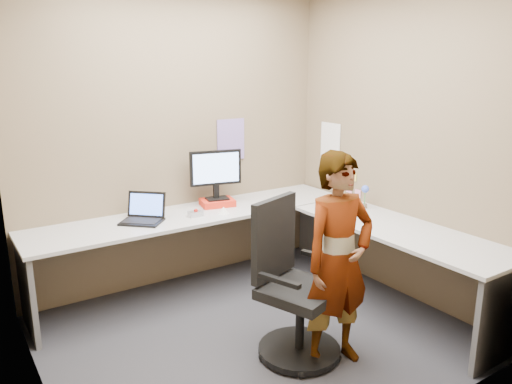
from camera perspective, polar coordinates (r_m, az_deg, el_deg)
ground at (r=3.98m, az=0.06°, el=-15.89°), size 3.00×3.00×0.00m
wall_back at (r=4.63m, az=-8.88°, el=6.02°), size 3.00×0.00×3.00m
wall_right at (r=4.50m, az=16.30°, el=5.38°), size 0.00×2.70×2.70m
wall_left at (r=2.97m, az=-24.83°, el=0.25°), size 0.00×2.70×2.70m
desk at (r=4.25m, az=2.12°, el=-5.15°), size 2.98×2.58×0.73m
paper_ream at (r=4.66m, az=-4.44°, el=-1.20°), size 0.34×0.28×0.06m
monitor at (r=4.61m, az=-4.62°, el=2.45°), size 0.48×0.18×0.46m
laptop at (r=4.29m, az=-12.69°, el=-2.48°), size 0.43×0.42×0.23m
trackball_mouse at (r=4.36m, az=-6.92°, el=-2.44°), size 0.12×0.08×0.07m
origami at (r=4.42m, az=-3.72°, el=-2.08°), size 0.10×0.10×0.06m
stapler at (r=4.74m, az=9.09°, el=-1.11°), size 0.15×0.09×0.05m
flower at (r=4.65m, az=12.35°, el=-0.10°), size 0.07×0.07×0.22m
calendar_purple at (r=4.88m, az=-2.89°, el=6.00°), size 0.30×0.01×0.40m
calendar_white at (r=5.13m, az=8.50°, el=5.70°), size 0.01×0.28×0.38m
sticky_note_a at (r=4.93m, az=11.07°, el=1.70°), size 0.01×0.07×0.07m
sticky_note_b at (r=4.99m, az=10.60°, el=0.35°), size 0.01×0.07×0.07m
sticky_note_c at (r=4.92m, az=11.55°, el=-0.16°), size 0.01×0.07×0.07m
sticky_note_d at (r=5.04m, az=9.87°, el=1.68°), size 0.01×0.07×0.07m
office_chair at (r=3.56m, az=4.18°, el=-11.59°), size 0.63×0.62×1.10m
person at (r=3.39m, az=9.40°, el=-7.78°), size 0.56×0.38×1.48m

